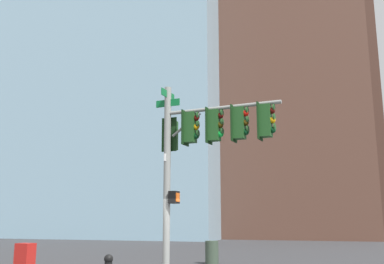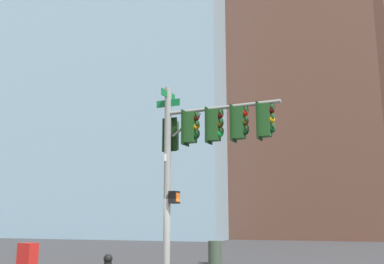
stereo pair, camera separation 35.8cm
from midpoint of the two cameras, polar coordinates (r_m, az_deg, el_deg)
signal_pole_assembly at (r=14.10m, az=0.47°, el=-1.21°), size 1.24×4.30×6.29m
litter_bin at (r=18.94m, az=2.06°, el=-15.52°), size 0.56×0.56×0.95m
newspaper_box at (r=16.39m, az=-21.72°, el=-15.24°), size 0.50×0.60×1.05m
building_brick_nearside at (r=59.64m, az=9.91°, el=14.40°), size 27.72×20.52×55.13m
building_brick_midblock at (r=61.31m, az=3.73°, el=10.26°), size 22.30×16.60×48.74m
building_glass_tower at (r=60.53m, az=-10.17°, el=16.48°), size 24.14×31.41×59.81m
building_brick_farside at (r=79.35m, az=17.04°, el=7.78°), size 18.80×14.80×54.25m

